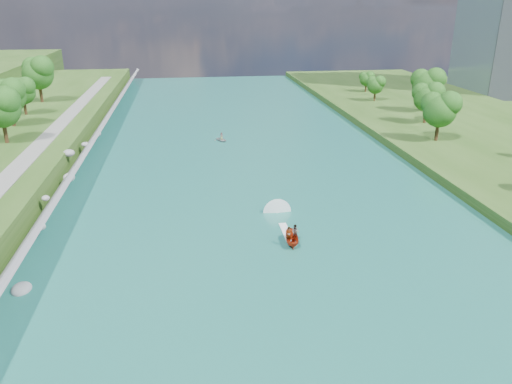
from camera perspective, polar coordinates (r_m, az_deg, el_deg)
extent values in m
plane|color=#2D5119|center=(48.24, 3.72, -10.61)|extent=(260.00, 260.00, 0.00)
cube|color=#1A6664|center=(65.82, 0.24, -1.53)|extent=(55.00, 240.00, 0.10)
cube|color=slate|center=(66.79, -22.28, -1.21)|extent=(3.54, 236.00, 4.05)
ellipsoid|color=gray|center=(52.10, -25.24, -10.05)|extent=(1.85, 2.36, 1.10)
ellipsoid|color=gray|center=(61.04, -23.32, -3.68)|extent=(0.96, 1.07, 0.76)
ellipsoid|color=gray|center=(66.86, -22.91, -0.65)|extent=(0.99, 0.98, 0.68)
ellipsoid|color=gray|center=(76.44, -20.59, 1.57)|extent=(1.65, 1.79, 1.27)
ellipsoid|color=gray|center=(82.72, -20.60, 4.19)|extent=(1.76, 1.77, 1.10)
ellipsoid|color=gray|center=(91.32, -18.94, 5.17)|extent=(1.31, 1.38, 0.77)
ellipsoid|color=gray|center=(100.16, -17.66, 6.35)|extent=(1.32, 1.17, 1.02)
ellipsoid|color=#144713|center=(90.77, -27.11, 8.34)|extent=(6.50, 6.50, 10.83)
ellipsoid|color=#144713|center=(102.97, -26.37, 9.60)|extent=(6.25, 6.25, 10.42)
ellipsoid|color=#144713|center=(113.06, -25.11, 10.24)|extent=(5.35, 5.35, 8.92)
ellipsoid|color=#144713|center=(125.88, -23.64, 12.13)|extent=(7.31, 7.31, 12.18)
ellipsoid|color=#144713|center=(95.87, 20.25, 8.58)|extent=(6.32, 6.32, 10.54)
ellipsoid|color=#144713|center=(109.87, 18.97, 10.01)|extent=(5.94, 5.94, 9.89)
ellipsoid|color=#144713|center=(121.56, 18.94, 11.37)|extent=(6.92, 6.92, 11.54)
ellipsoid|color=#144713|center=(132.13, 13.50, 11.68)|extent=(4.43, 4.43, 7.38)
ellipsoid|color=#144713|center=(145.65, 12.50, 12.42)|extent=(3.96, 3.96, 6.60)
imported|color=#B22C0E|center=(55.37, 4.10, -5.27)|extent=(1.68, 3.72, 1.40)
imported|color=#66605B|center=(54.68, 3.79, -4.93)|extent=(0.74, 0.54, 1.87)
imported|color=#66605B|center=(55.69, 4.51, -4.55)|extent=(1.03, 0.95, 1.69)
cube|color=white|center=(58.30, 3.47, -4.58)|extent=(0.90, 5.00, 0.06)
imported|color=gray|center=(96.58, -3.95, 6.02)|extent=(3.21, 3.62, 0.62)
imported|color=#66605B|center=(96.43, -3.96, 6.38)|extent=(0.68, 0.46, 1.35)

